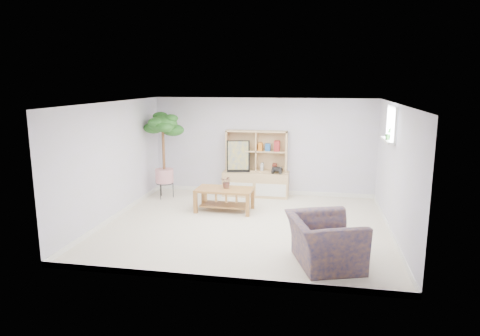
% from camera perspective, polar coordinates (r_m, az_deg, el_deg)
% --- Properties ---
extents(floor, '(5.50, 5.00, 0.01)m').
position_cam_1_polar(floor, '(8.55, 0.78, -7.62)').
color(floor, beige).
rests_on(floor, ground).
extents(ceiling, '(5.50, 5.00, 0.01)m').
position_cam_1_polar(ceiling, '(8.09, 0.83, 8.67)').
color(ceiling, silver).
rests_on(ceiling, walls).
extents(walls, '(5.51, 5.01, 2.40)m').
position_cam_1_polar(walls, '(8.23, 0.80, 0.30)').
color(walls, silver).
rests_on(walls, floor).
extents(baseboard, '(5.50, 5.00, 0.10)m').
position_cam_1_polar(baseboard, '(8.53, 0.78, -7.30)').
color(baseboard, white).
rests_on(baseboard, floor).
extents(window, '(0.10, 0.98, 0.68)m').
position_cam_1_polar(window, '(8.71, 19.61, 5.57)').
color(window, silver).
rests_on(window, walls).
extents(window_sill, '(0.14, 1.00, 0.04)m').
position_cam_1_polar(window_sill, '(8.74, 19.08, 3.51)').
color(window_sill, white).
rests_on(window_sill, walls).
extents(storage_unit, '(1.61, 0.54, 1.61)m').
position_cam_1_polar(storage_unit, '(10.50, 2.13, 0.57)').
color(storage_unit, tan).
rests_on(storage_unit, floor).
extents(poster, '(0.58, 0.24, 0.78)m').
position_cam_1_polar(poster, '(10.47, -0.22, 1.57)').
color(poster, yellow).
rests_on(poster, storage_unit).
extents(toy_truck, '(0.35, 0.26, 0.18)m').
position_cam_1_polar(toy_truck, '(10.38, 4.96, -0.24)').
color(toy_truck, black).
rests_on(toy_truck, storage_unit).
extents(coffee_table, '(1.24, 0.70, 0.50)m').
position_cam_1_polar(coffee_table, '(9.40, -2.07, -4.24)').
color(coffee_table, brown).
rests_on(coffee_table, floor).
extents(table_plant, '(0.30, 0.27, 0.28)m').
position_cam_1_polar(table_plant, '(9.34, -1.77, -1.86)').
color(table_plant, '#2E7631').
rests_on(table_plant, coffee_table).
extents(floor_tree, '(0.97, 0.97, 2.08)m').
position_cam_1_polar(floor_tree, '(10.43, -10.14, 1.62)').
color(floor_tree, '#1E4E22').
rests_on(floor_tree, floor).
extents(armchair, '(1.33, 1.42, 0.86)m').
position_cam_1_polar(armchair, '(6.80, 11.21, -9.12)').
color(armchair, navy).
rests_on(armchair, floor).
extents(sill_plant, '(0.14, 0.12, 0.23)m').
position_cam_1_polar(sill_plant, '(8.66, 19.19, 4.34)').
color(sill_plant, '#1E4E22').
rests_on(sill_plant, window_sill).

